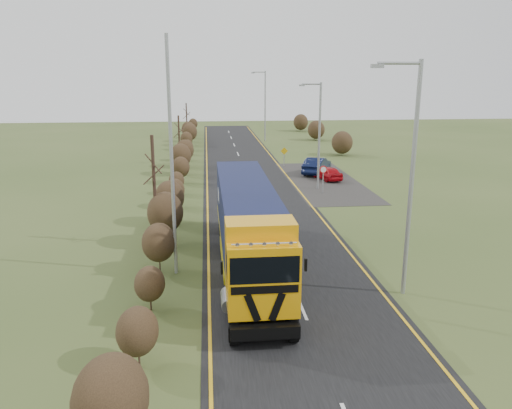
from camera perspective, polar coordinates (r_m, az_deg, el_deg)
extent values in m
plane|color=#3C4F21|center=(24.55, 3.31, -7.17)|extent=(160.00, 160.00, 0.00)
cube|color=black|center=(33.95, 0.71, -0.93)|extent=(8.00, 120.00, 0.02)
cube|color=#2B2926|center=(44.64, 7.61, 2.72)|extent=(6.00, 18.00, 0.02)
cube|color=gold|center=(33.75, -5.55, -1.05)|extent=(0.12, 116.00, 0.01)
cube|color=gold|center=(34.54, 6.82, -0.73)|extent=(0.12, 116.00, 0.01)
cube|color=silver|center=(20.93, 5.02, -11.13)|extent=(0.12, 3.00, 0.01)
cube|color=silver|center=(28.25, 2.06, -4.13)|extent=(0.12, 3.00, 0.01)
cube|color=silver|center=(35.87, 0.36, -0.04)|extent=(0.12, 3.00, 0.01)
cube|color=silver|center=(43.62, -0.74, 2.60)|extent=(0.12, 3.00, 0.01)
cube|color=silver|center=(51.45, -1.51, 4.44)|extent=(0.12, 3.00, 0.01)
cube|color=silver|center=(59.32, -2.08, 5.79)|extent=(0.12, 3.00, 0.01)
cube|color=silver|center=(67.23, -2.51, 6.83)|extent=(0.12, 3.00, 0.01)
cube|color=silver|center=(75.15, -2.86, 7.65)|extent=(0.12, 3.00, 0.01)
cube|color=silver|center=(83.09, -3.14, 8.31)|extent=(0.12, 3.00, 0.01)
ellipsoid|color=black|center=(13.08, -16.27, -20.53)|extent=(1.80, 2.34, 2.07)
ellipsoid|color=black|center=(16.66, -13.41, -13.89)|extent=(1.34, 1.74, 1.54)
ellipsoid|color=black|center=(20.29, -12.06, -8.84)|extent=(1.21, 1.57, 1.39)
ellipsoid|color=black|center=(23.88, -11.06, -4.26)|extent=(1.58, 2.06, 1.82)
ellipsoid|color=black|center=(27.59, -10.33, -0.89)|extent=(1.96, 2.55, 2.25)
ellipsoid|color=black|center=(31.48, -9.85, 0.82)|extent=(1.83, 2.38, 2.10)
ellipsoid|color=black|center=(35.46, -9.26, 1.68)|extent=(1.37, 1.78, 1.57)
ellipsoid|color=black|center=(39.40, -9.07, 2.74)|extent=(1.20, 1.56, 1.38)
ellipsoid|color=black|center=(43.25, -8.61, 4.26)|extent=(1.55, 2.02, 1.78)
ellipsoid|color=black|center=(47.14, -8.60, 5.56)|extent=(1.95, 2.53, 2.24)
ellipsoid|color=black|center=(51.09, -8.17, 6.17)|extent=(1.85, 2.41, 2.13)
ellipsoid|color=black|center=(55.12, -8.22, 6.33)|extent=(1.40, 1.81, 1.61)
ellipsoid|color=black|center=(59.10, -7.81, 6.70)|extent=(1.19, 1.55, 1.37)
ellipsoid|color=black|center=(63.03, -7.95, 7.47)|extent=(1.52, 1.97, 1.75)
ellipsoid|color=black|center=(66.95, -7.58, 8.22)|extent=(1.93, 2.51, 2.22)
ellipsoid|color=black|center=(70.94, -7.75, 8.53)|extent=(1.88, 2.44, 2.16)
ellipsoid|color=black|center=(74.95, -7.37, 8.53)|extent=(1.43, 1.85, 1.64)
ellipsoid|color=black|center=(78.96, -7.56, 8.67)|extent=(1.19, 1.55, 1.37)
ellipsoid|color=black|center=(82.90, -7.21, 9.15)|extent=(1.49, 1.93, 1.71)
cylinder|color=#36241B|center=(27.35, -11.51, 1.48)|extent=(0.18, 0.18, 6.05)
cylinder|color=#36241B|center=(53.00, -8.77, 7.31)|extent=(0.18, 0.18, 5.06)
cylinder|color=#36241B|center=(74.85, -7.92, 9.46)|extent=(0.18, 0.18, 5.15)
cube|color=black|center=(19.22, 0.31, -11.33)|extent=(2.38, 4.55, 0.44)
cube|color=orange|center=(17.75, 0.61, -7.84)|extent=(2.47, 2.18, 2.57)
cube|color=black|center=(17.59, 0.98, -14.49)|extent=(2.47, 0.12, 0.54)
cube|color=black|center=(17.04, -0.40, -11.75)|extent=(0.60, 0.02, 1.06)
cube|color=black|center=(17.13, 2.42, -11.62)|extent=(0.60, 0.02, 1.06)
cube|color=black|center=(16.56, 1.02, -7.51)|extent=(2.32, 0.07, 0.94)
cube|color=black|center=(16.81, 1.02, -9.73)|extent=(2.27, 0.04, 0.28)
cube|color=orange|center=(17.54, 0.50, -2.70)|extent=(2.47, 1.39, 0.55)
cylinder|color=silver|center=(16.48, 0.94, -4.51)|extent=(2.17, 0.07, 0.06)
cube|color=black|center=(16.66, -3.93, -7.22)|extent=(0.08, 0.12, 0.44)
cube|color=black|center=(16.96, 5.71, -6.85)|extent=(0.08, 0.12, 0.44)
cylinder|color=gray|center=(19.48, -3.20, -10.82)|extent=(0.56, 1.28, 0.55)
cylinder|color=gray|center=(19.69, 3.53, -10.54)|extent=(0.56, 1.28, 0.55)
cube|color=#BFAD0D|center=(24.95, -1.22, -3.82)|extent=(2.50, 12.44, 0.24)
cube|color=black|center=(24.53, -1.24, -0.54)|extent=(2.48, 12.05, 2.71)
cube|color=#0F1341|center=(30.39, -2.12, 2.42)|extent=(2.45, 0.07, 2.71)
cube|color=#0F1341|center=(18.78, 0.20, -5.34)|extent=(2.45, 0.07, 2.71)
cube|color=black|center=(28.69, -1.80, -2.55)|extent=(2.28, 3.56, 0.35)
cube|color=#BFAD0D|center=(24.19, -3.89, -6.14)|extent=(0.06, 5.43, 0.44)
cube|color=#BFAD0D|center=(24.37, 1.81, -5.95)|extent=(0.06, 5.43, 0.44)
cylinder|color=black|center=(17.83, -2.57, -14.18)|extent=(0.32, 1.03, 1.03)
cylinder|color=black|center=(18.04, 4.22, -13.85)|extent=(0.32, 1.03, 1.03)
cylinder|color=black|center=(20.03, -2.97, -10.79)|extent=(0.32, 1.03, 1.03)
cylinder|color=black|center=(20.21, 3.01, -10.54)|extent=(0.32, 1.03, 1.03)
cylinder|color=black|center=(27.84, -3.80, -3.39)|extent=(0.32, 1.03, 1.03)
cylinder|color=black|center=(27.97, 0.45, -3.27)|extent=(0.32, 1.03, 1.03)
cylinder|color=black|center=(28.78, -3.87, -2.79)|extent=(0.32, 1.03, 1.03)
cylinder|color=black|center=(28.91, 0.24, -2.67)|extent=(0.32, 1.03, 1.03)
cylinder|color=black|center=(29.72, -3.93, -2.22)|extent=(0.32, 1.03, 1.03)
cylinder|color=black|center=(29.85, 0.05, -2.11)|extent=(0.32, 1.03, 1.03)
imported|color=#AD0810|center=(44.99, 8.17, 3.58)|extent=(2.33, 3.84, 1.22)
imported|color=black|center=(47.63, 6.96, 4.43)|extent=(3.66, 4.97, 1.56)
cylinder|color=#919496|center=(21.21, 17.35, 2.37)|extent=(0.18, 0.18, 9.69)
cylinder|color=#919496|center=(20.46, 16.07, 15.26)|extent=(1.72, 0.12, 0.12)
cube|color=#919496|center=(20.16, 13.69, 15.12)|extent=(0.48, 0.19, 0.15)
cylinder|color=#919496|center=(40.68, 7.24, 7.67)|extent=(0.18, 0.18, 8.54)
cylinder|color=#919496|center=(40.24, 6.35, 13.52)|extent=(1.52, 0.12, 0.12)
cube|color=#919496|center=(40.09, 5.26, 13.41)|extent=(0.43, 0.17, 0.13)
cylinder|color=#919496|center=(70.99, 1.05, 11.14)|extent=(0.18, 0.18, 9.63)
cylinder|color=#919496|center=(70.77, 0.35, 14.90)|extent=(1.71, 0.12, 0.12)
cube|color=#919496|center=(70.69, -0.36, 14.81)|extent=(0.48, 0.19, 0.15)
cylinder|color=#919496|center=(22.67, -9.62, 5.01)|extent=(0.16, 0.16, 10.80)
cylinder|color=#919496|center=(39.78, 7.66, 2.64)|extent=(0.08, 0.08, 1.89)
cylinder|color=red|center=(39.56, 7.71, 3.97)|extent=(0.61, 0.04, 0.61)
cylinder|color=white|center=(39.54, 7.72, 3.97)|extent=(0.45, 0.02, 0.45)
cylinder|color=#919496|center=(51.35, 3.22, 5.21)|extent=(0.08, 0.08, 1.48)
cube|color=gold|center=(51.17, 3.24, 6.13)|extent=(0.75, 0.04, 0.75)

